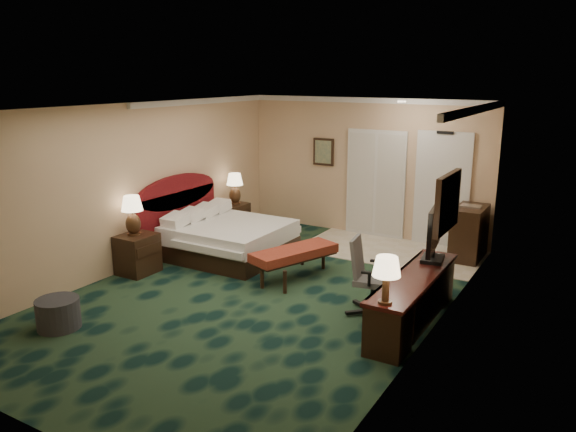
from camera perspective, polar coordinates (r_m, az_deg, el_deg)
The scene contains 25 objects.
floor at distance 8.33m, azimuth -2.68°, elevation -7.92°, with size 5.00×7.50×0.00m, color black.
ceiling at distance 7.73m, azimuth -2.91°, elevation 10.95°, with size 5.00×7.50×0.00m, color white.
wall_back at distance 11.19m, azimuth 7.83°, elevation 4.92°, with size 5.00×0.00×2.70m, color #D5B289.
wall_front at distance 5.34m, azimuth -25.60°, elevation -6.87°, with size 5.00×0.00×2.70m, color #D5B289.
wall_left at distance 9.50m, azimuth -15.53°, elevation 2.86°, with size 0.00×7.50×2.70m, color #D5B289.
wall_right at distance 6.91m, azimuth 14.83°, elevation -1.27°, with size 0.00×7.50×2.70m, color #D5B289.
crown_molding at distance 7.73m, azimuth -2.91°, elevation 10.58°, with size 5.00×7.50×0.10m, color silver, non-canonical shape.
tile_patch at distance 10.41m, azimuth 10.32°, elevation -3.51°, with size 3.20×1.70×0.01m, color beige.
headboard at distance 10.30m, azimuth -11.09°, elevation 0.27°, with size 0.12×2.00×1.40m, color #4A0710, non-canonical shape.
entry_door at distance 10.72m, azimuth 15.37°, elevation 2.50°, with size 1.02×0.06×2.18m, color silver.
closet_doors at distance 11.11m, azimuth 8.88°, elevation 3.24°, with size 1.20×0.06×2.10m, color #B3AFA7.
wall_art at distance 11.48m, azimuth 3.63°, elevation 6.53°, with size 0.45×0.06×0.55m, color #4A6659.
wall_mirror at distance 7.44m, azimuth 15.91°, elevation 1.33°, with size 0.05×0.95×0.75m, color white.
bed at distance 9.95m, azimuth -5.96°, elevation -2.42°, with size 1.89×1.75×0.60m, color white.
nightstand_near at distance 9.39m, azimuth -15.04°, elevation -3.75°, with size 0.51×0.59×0.64m, color black.
nightstand_far at distance 11.29m, azimuth -5.62°, elevation -0.32°, with size 0.50×0.57×0.62m, color black.
lamp_near at distance 9.24m, azimuth -15.51°, elevation 0.06°, with size 0.34×0.34×0.64m, color black, non-canonical shape.
lamp_far at distance 11.19m, azimuth -5.42°, elevation 2.79°, with size 0.33×0.33×0.61m, color black, non-canonical shape.
bed_bench at distance 8.87m, azimuth 0.64°, elevation -4.82°, with size 0.50×1.44×0.49m, color maroon.
ottoman at distance 7.78m, azimuth -22.31°, elevation -9.16°, with size 0.54×0.54×0.39m, color #292A2E.
desk at distance 7.42m, azimuth 12.59°, elevation -8.35°, with size 0.50×2.31×0.67m, color black.
tv at distance 7.83m, azimuth 14.62°, elevation -1.71°, with size 0.08×0.99×0.77m, color black.
desk_lamp at distance 6.31m, azimuth 9.93°, elevation -6.40°, with size 0.32×0.32×0.55m, color black, non-canonical shape.
desk_chair at distance 7.58m, azimuth 8.67°, elevation -6.15°, with size 0.61×0.57×1.04m, color #555555, non-canonical shape.
minibar at distance 10.21m, azimuth 17.91°, elevation -1.65°, with size 0.49×0.88×0.93m, color black.
Camera 1 is at (4.24, -6.44, 3.15)m, focal length 35.00 mm.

